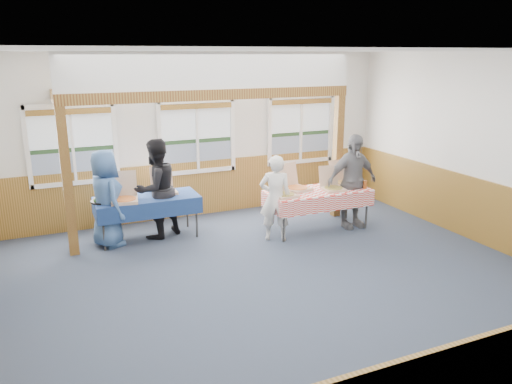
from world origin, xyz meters
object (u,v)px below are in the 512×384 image
table_right (318,193)px  woman_black (156,189)px  woman_white (275,198)px  man_blue (106,199)px  person_grey (352,181)px  table_left (147,200)px

table_right → woman_black: 2.91m
table_right → woman_white: woman_white is taller
woman_white → man_blue: man_blue is taller
woman_black → person_grey: (3.44, -0.94, 0.00)m
table_right → person_grey: person_grey is taller
table_left → woman_black: 0.25m
table_right → woman_black: bearing=142.5°
woman_black → man_blue: woman_black is taller
table_left → woman_white: woman_white is taller
table_left → person_grey: size_ratio=1.09×
woman_white → person_grey: bearing=-154.1°
table_right → person_grey: 0.69m
woman_white → person_grey: (1.60, 0.05, 0.12)m
table_right → woman_black: (-2.78, 0.83, 0.18)m
woman_white → man_blue: (-2.70, 0.91, 0.07)m
woman_white → person_grey: 1.61m
table_right → man_blue: bearing=147.5°
table_right → woman_white: size_ratio=1.37×
woman_white → woman_black: size_ratio=0.86×
man_blue → person_grey: person_grey is taller
table_left → woman_black: (0.18, 0.02, 0.18)m
woman_white → man_blue: bearing=5.7°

